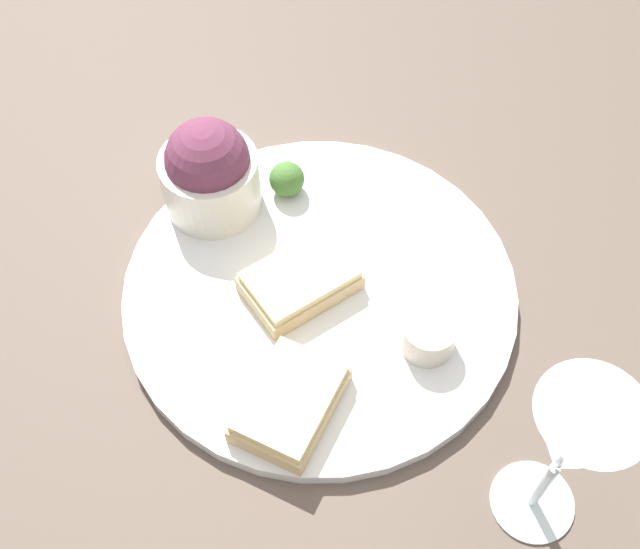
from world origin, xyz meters
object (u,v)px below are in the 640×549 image
Objects in this scene: sauce_ramekin at (429,334)px; cheese_toast_far at (290,402)px; salad_bowl at (209,172)px; cheese_toast_near at (300,281)px; wine_glass at (571,446)px.

cheese_toast_far is (0.09, -0.09, -0.00)m from sauce_ramekin.
salad_bowl is 0.95× the size of cheese_toast_far.
wine_glass is (0.13, 0.23, 0.09)m from cheese_toast_near.
salad_bowl is 0.86× the size of cheese_toast_near.
cheese_toast_near is at bearing -101.46° from sauce_ramekin.
sauce_ramekin is 0.44× the size of cheese_toast_far.
sauce_ramekin is at bearing 78.54° from cheese_toast_near.
sauce_ramekin is at bearing 133.52° from cheese_toast_far.
cheese_toast_near is at bearing -119.82° from wine_glass.
cheese_toast_near is 0.12m from cheese_toast_far.
wine_glass is at bearing 58.98° from salad_bowl.
sauce_ramekin is 0.12m from cheese_toast_near.
cheese_toast_near is at bearing 56.57° from salad_bowl.
sauce_ramekin is at bearing 67.24° from salad_bowl.
cheese_toast_near is (-0.02, -0.12, -0.00)m from sauce_ramekin.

